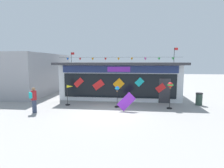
{
  "coord_description": "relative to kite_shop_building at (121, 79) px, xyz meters",
  "views": [
    {
      "loc": [
        1.66,
        -11.52,
        3.32
      ],
      "look_at": [
        -0.03,
        2.95,
        1.53
      ],
      "focal_mm": 28.61,
      "sensor_mm": 36.0,
      "label": 1
    }
  ],
  "objects": [
    {
      "name": "person_near_camera",
      "position": [
        -5.28,
        -6.43,
        -0.78
      ],
      "size": [
        0.46,
        0.46,
        1.68
      ],
      "rotation": [
        0.0,
        0.0,
        2.32
      ],
      "color": "#333D56",
      "rests_on": "ground_plane"
    },
    {
      "name": "wind_spinner_left",
      "position": [
        0.03,
        -4.33,
        -0.55
      ],
      "size": [
        0.38,
        0.38,
        1.57
      ],
      "color": "black",
      "rests_on": "ground_plane"
    },
    {
      "name": "trash_bin",
      "position": [
        6.27,
        -2.99,
        -1.18
      ],
      "size": [
        0.52,
        0.52,
        0.96
      ],
      "color": "#2D4238",
      "rests_on": "ground_plane"
    },
    {
      "name": "display_kite_on_ground",
      "position": [
        0.74,
        -5.29,
        -1.02
      ],
      "size": [
        1.3,
        0.28,
        1.3
      ],
      "primitive_type": "cube",
      "rotation": [
        -0.21,
        0.79,
        0.0
      ],
      "color": "purple",
      "rests_on": "ground_plane"
    },
    {
      "name": "neighbour_building",
      "position": [
        -10.38,
        1.19,
        0.43
      ],
      "size": [
        6.2,
        9.54,
        4.19
      ],
      "primitive_type": "cube",
      "color": "#99999E",
      "rests_on": "ground_plane"
    },
    {
      "name": "kite_shop_building",
      "position": [
        0.0,
        0.0,
        0.0
      ],
      "size": [
        10.79,
        6.11,
        4.65
      ],
      "color": "silver",
      "rests_on": "ground_plane"
    },
    {
      "name": "wind_spinner_center_left",
      "position": [
        3.8,
        -4.35,
        -0.18
      ],
      "size": [
        0.38,
        0.38,
        1.9
      ],
      "color": "black",
      "rests_on": "ground_plane"
    },
    {
      "name": "wind_spinner_far_left",
      "position": [
        -3.68,
        -4.17,
        -0.55
      ],
      "size": [
        0.66,
        0.35,
        1.58
      ],
      "color": "black",
      "rests_on": "ground_plane"
    },
    {
      "name": "ground_plane",
      "position": [
        -0.51,
        -5.7,
        -1.66
      ],
      "size": [
        80.0,
        80.0,
        0.0
      ],
      "primitive_type": "plane",
      "color": "#9E9B99"
    }
  ]
}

